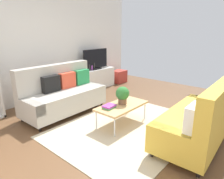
% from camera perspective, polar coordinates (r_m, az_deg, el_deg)
% --- Properties ---
extents(ground_plane, '(7.68, 7.68, 0.00)m').
position_cam_1_polar(ground_plane, '(4.14, 4.64, -10.13)').
color(ground_plane, brown).
extents(wall_far, '(6.40, 0.12, 2.90)m').
position_cam_1_polar(wall_far, '(5.81, -18.29, 11.74)').
color(wall_far, white).
rests_on(wall_far, ground_plane).
extents(area_rug, '(2.90, 2.20, 0.01)m').
position_cam_1_polar(area_rug, '(4.04, 4.59, -10.73)').
color(area_rug, beige).
rests_on(area_rug, ground_plane).
extents(couch_beige, '(1.92, 0.89, 1.10)m').
position_cam_1_polar(couch_beige, '(4.74, -13.81, -1.15)').
color(couch_beige, '#B2ADA3').
rests_on(couch_beige, ground_plane).
extents(couch_green, '(1.92, 0.90, 1.10)m').
position_cam_1_polar(couch_green, '(3.65, 23.84, -7.64)').
color(couch_green, gold).
rests_on(couch_green, ground_plane).
extents(coffee_table, '(1.10, 0.56, 0.42)m').
position_cam_1_polar(coffee_table, '(4.03, 2.84, -4.75)').
color(coffee_table, tan).
rests_on(coffee_table, ground_plane).
extents(tv_console, '(1.40, 0.44, 0.64)m').
position_cam_1_polar(tv_console, '(6.63, -4.70, 3.11)').
color(tv_console, silver).
rests_on(tv_console, ground_plane).
extents(tv, '(1.00, 0.20, 0.64)m').
position_cam_1_polar(tv, '(6.50, -4.71, 8.50)').
color(tv, black).
rests_on(tv, tv_console).
extents(storage_trunk, '(0.52, 0.40, 0.44)m').
position_cam_1_polar(storage_trunk, '(7.39, 1.97, 3.73)').
color(storage_trunk, '#B2382D').
rests_on(storage_trunk, ground_plane).
extents(potted_plant, '(0.27, 0.27, 0.36)m').
position_cam_1_polar(potted_plant, '(4.01, 2.99, -1.40)').
color(potted_plant, brown).
rests_on(potted_plant, coffee_table).
extents(table_book_0, '(0.26, 0.21, 0.03)m').
position_cam_1_polar(table_book_0, '(3.85, -0.82, -5.10)').
color(table_book_0, '#3F8C4C').
rests_on(table_book_0, coffee_table).
extents(table_book_1, '(0.25, 0.20, 0.03)m').
position_cam_1_polar(table_book_1, '(3.84, -0.82, -4.69)').
color(table_book_1, purple).
rests_on(table_book_1, table_book_0).
extents(vase_0, '(0.08, 0.08, 0.15)m').
position_cam_1_polar(vase_0, '(6.21, -8.95, 5.74)').
color(vase_0, '#4C72B2').
rests_on(vase_0, tv_console).
extents(vase_1, '(0.08, 0.08, 0.13)m').
position_cam_1_polar(vase_1, '(6.30, -7.94, 5.86)').
color(vase_1, '#4C72B2').
rests_on(vase_1, tv_console).
extents(bottle_0, '(0.05, 0.05, 0.19)m').
position_cam_1_polar(bottle_0, '(6.32, -6.44, 6.25)').
color(bottle_0, '#262626').
rests_on(bottle_0, tv_console).
extents(bottle_1, '(0.06, 0.06, 0.15)m').
position_cam_1_polar(bottle_1, '(6.40, -5.77, 6.18)').
color(bottle_1, purple).
rests_on(bottle_1, tv_console).
extents(bottle_2, '(0.04, 0.04, 0.23)m').
position_cam_1_polar(bottle_2, '(6.46, -5.09, 6.67)').
color(bottle_2, '#262626').
rests_on(bottle_2, tv_console).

